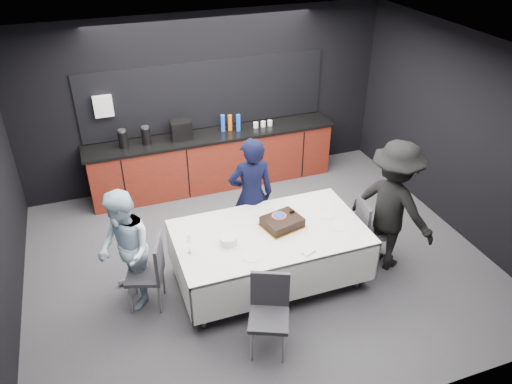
% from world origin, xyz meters
% --- Properties ---
extents(ground, '(6.00, 6.00, 0.00)m').
position_xyz_m(ground, '(0.00, 0.00, 0.00)').
color(ground, '#404045').
rests_on(ground, ground).
extents(room_shell, '(6.04, 5.04, 2.82)m').
position_xyz_m(room_shell, '(0.00, 0.00, 1.86)').
color(room_shell, white).
rests_on(room_shell, ground).
extents(kitchenette, '(4.10, 0.64, 2.05)m').
position_xyz_m(kitchenette, '(-0.02, 2.22, 0.54)').
color(kitchenette, '#5A170E').
rests_on(kitchenette, ground).
extents(party_table, '(2.32, 1.32, 0.78)m').
position_xyz_m(party_table, '(0.00, -0.40, 0.64)').
color(party_table, '#99999E').
rests_on(party_table, ground).
extents(cake_assembly, '(0.56, 0.50, 0.16)m').
position_xyz_m(cake_assembly, '(0.18, -0.35, 0.84)').
color(cake_assembly, gold).
rests_on(cake_assembly, party_table).
extents(plate_stack, '(0.20, 0.20, 0.10)m').
position_xyz_m(plate_stack, '(-0.55, -0.47, 0.83)').
color(plate_stack, white).
rests_on(plate_stack, party_table).
extents(loose_plate_near, '(0.20, 0.20, 0.01)m').
position_xyz_m(loose_plate_near, '(-0.38, -0.79, 0.78)').
color(loose_plate_near, white).
rests_on(loose_plate_near, party_table).
extents(loose_plate_right_a, '(0.22, 0.22, 0.01)m').
position_xyz_m(loose_plate_right_a, '(0.79, -0.32, 0.78)').
color(loose_plate_right_a, white).
rests_on(loose_plate_right_a, party_table).
extents(loose_plate_right_b, '(0.21, 0.21, 0.01)m').
position_xyz_m(loose_plate_right_b, '(0.82, -0.60, 0.78)').
color(loose_plate_right_b, white).
rests_on(loose_plate_right_b, party_table).
extents(loose_plate_far, '(0.20, 0.20, 0.01)m').
position_xyz_m(loose_plate_far, '(0.01, 0.04, 0.78)').
color(loose_plate_far, white).
rests_on(loose_plate_far, party_table).
extents(fork_pile, '(0.18, 0.15, 0.02)m').
position_xyz_m(fork_pile, '(0.27, -0.94, 0.79)').
color(fork_pile, white).
rests_on(fork_pile, party_table).
extents(champagne_flute, '(0.06, 0.06, 0.22)m').
position_xyz_m(champagne_flute, '(-1.02, -0.48, 0.94)').
color(champagne_flute, white).
rests_on(champagne_flute, party_table).
extents(chair_left, '(0.53, 0.53, 0.92)m').
position_xyz_m(chair_left, '(-1.46, -0.31, 0.53)').
color(chair_left, '#303035').
rests_on(chair_left, ground).
extents(chair_right, '(0.48, 0.48, 0.92)m').
position_xyz_m(chair_right, '(1.40, -0.44, 0.53)').
color(chair_right, '#303035').
rests_on(chair_right, ground).
extents(chair_near, '(0.55, 0.55, 0.92)m').
position_xyz_m(chair_near, '(-0.38, -1.37, 0.53)').
color(chair_near, '#303035').
rests_on(chair_near, ground).
extents(person_center, '(0.65, 0.46, 1.68)m').
position_xyz_m(person_center, '(0.02, 0.35, 0.84)').
color(person_center, black).
rests_on(person_center, ground).
extents(person_left, '(0.71, 0.84, 1.53)m').
position_xyz_m(person_left, '(-1.71, -0.18, 0.77)').
color(person_left, silver).
rests_on(person_left, ground).
extents(person_right, '(1.12, 1.33, 1.79)m').
position_xyz_m(person_right, '(1.60, -0.57, 0.90)').
color(person_right, black).
rests_on(person_right, ground).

